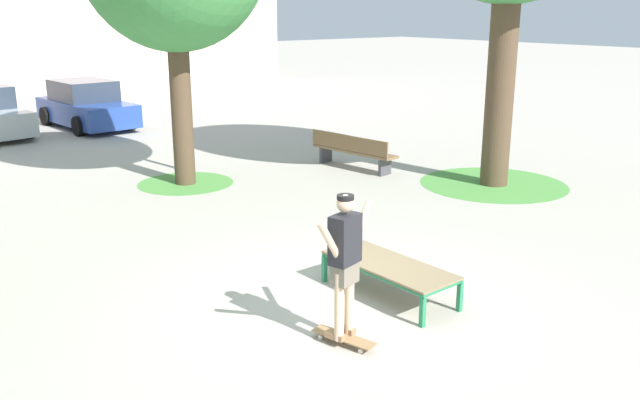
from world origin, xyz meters
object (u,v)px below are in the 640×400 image
at_px(car_blue, 86,106).
at_px(skater, 345,257).
at_px(skate_box, 389,267).
at_px(park_bench, 353,151).
at_px(skateboard, 344,338).
at_px(light_post, 171,3).

bearing_deg(car_blue, skater, -99.83).
height_order(skate_box, car_blue, car_blue).
height_order(car_blue, park_bench, car_blue).
relative_size(skate_box, park_bench, 0.79).
height_order(skater, park_bench, skater).
height_order(skateboard, skater, skater).
bearing_deg(skater, skate_box, 26.83).
xyz_separation_m(car_blue, park_bench, (2.95, -9.75, -0.24)).
bearing_deg(car_blue, light_post, -92.63).
xyz_separation_m(skate_box, park_bench, (4.45, 5.96, 0.03)).
height_order(car_blue, light_post, light_post).
bearing_deg(skate_box, car_blue, 84.56).
bearing_deg(park_bench, light_post, 143.12).
distance_m(skate_box, skater, 1.64).
height_order(skate_box, skater, skater).
bearing_deg(skateboard, skater, 105.08).
distance_m(skate_box, light_post, 9.17).
bearing_deg(park_bench, skater, -131.09).
bearing_deg(skate_box, skateboard, -153.10).
bearing_deg(skate_box, skater, -153.17).
bearing_deg(light_post, skate_box, -97.84).
xyz_separation_m(skateboard, car_blue, (2.84, 16.39, 0.61)).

